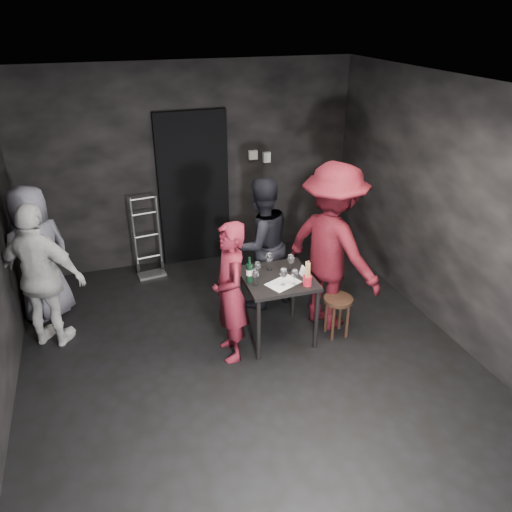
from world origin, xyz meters
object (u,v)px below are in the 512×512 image
object	(u,v)px
bystander_grey	(36,250)
hand_truck	(150,259)
breadstick_cup	(308,274)
wine_bottle	(249,272)
man_maroon	(334,227)
stool	(338,306)
woman_black	(261,240)
server_red	(230,293)
tasting_table	(278,285)
bystander_cream	(41,273)

from	to	relation	value
bystander_grey	hand_truck	bearing A→B (deg)	174.78
breadstick_cup	wine_bottle	bearing A→B (deg)	154.25
man_maroon	breadstick_cup	world-z (taller)	man_maroon
stool	woman_black	bearing A→B (deg)	122.84
man_maroon	bystander_grey	xyz separation A→B (m)	(-3.07, 1.15, -0.34)
server_red	tasting_table	bearing A→B (deg)	105.25
man_maroon	bystander_grey	world-z (taller)	man_maroon
man_maroon	breadstick_cup	bearing A→B (deg)	103.64
server_red	bystander_grey	world-z (taller)	bystander_grey
server_red	breadstick_cup	size ratio (longest dim) A/B	5.21
tasting_table	bystander_grey	size ratio (longest dim) A/B	0.44
bystander_grey	wine_bottle	size ratio (longest dim) A/B	6.12
wine_bottle	bystander_grey	bearing A→B (deg)	149.45
tasting_table	server_red	size ratio (longest dim) A/B	0.51
woman_black	bystander_cream	world-z (taller)	bystander_cream
man_maroon	tasting_table	bearing A→B (deg)	73.30
hand_truck	woman_black	world-z (taller)	woman_black
breadstick_cup	man_maroon	bearing A→B (deg)	38.27
tasting_table	wine_bottle	bearing A→B (deg)	178.89
tasting_table	woman_black	xyz separation A→B (m)	(0.06, 0.72, 0.20)
woman_black	wine_bottle	distance (m)	0.80
server_red	bystander_cream	size ratio (longest dim) A/B	0.87
server_red	woman_black	bearing A→B (deg)	145.39
stool	bystander_cream	distance (m)	3.12
hand_truck	man_maroon	size ratio (longest dim) A/B	0.46
bystander_grey	breadstick_cup	world-z (taller)	bystander_grey
stool	breadstick_cup	bearing A→B (deg)	-169.83
server_red	bystander_grey	size ratio (longest dim) A/B	0.87
hand_truck	stool	size ratio (longest dim) A/B	2.31
bystander_cream	server_red	bearing A→B (deg)	-175.78
bystander_cream	breadstick_cup	xyz separation A→B (m)	(2.55, -0.91, 0.03)
man_maroon	bystander_grey	size ratio (longest dim) A/B	1.40
stool	bystander_grey	xyz separation A→B (m)	(-3.05, 1.42, 0.48)
bystander_grey	breadstick_cup	size ratio (longest dim) A/B	5.98
bystander_grey	bystander_cream	bearing A→B (deg)	65.04
hand_truck	bystander_cream	xyz separation A→B (m)	(-1.20, -1.25, 0.65)
hand_truck	bystander_grey	world-z (taller)	bystander_grey
stool	bystander_grey	size ratio (longest dim) A/B	0.28
tasting_table	stool	world-z (taller)	tasting_table
bystander_cream	bystander_grey	distance (m)	0.59
wine_bottle	breadstick_cup	xyz separation A→B (m)	(0.53, -0.26, 0.02)
stool	breadstick_cup	size ratio (longest dim) A/B	1.65
tasting_table	woman_black	size ratio (longest dim) A/B	0.44
stool	bystander_cream	world-z (taller)	bystander_cream
man_maroon	breadstick_cup	distance (m)	0.63
bystander_cream	breadstick_cup	bearing A→B (deg)	-170.96
man_maroon	bystander_cream	distance (m)	3.06
woman_black	bystander_cream	xyz separation A→B (m)	(-2.38, -0.06, 0.00)
breadstick_cup	server_red	bearing A→B (deg)	172.28
hand_truck	woman_black	xyz separation A→B (m)	(1.19, -1.19, 0.65)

